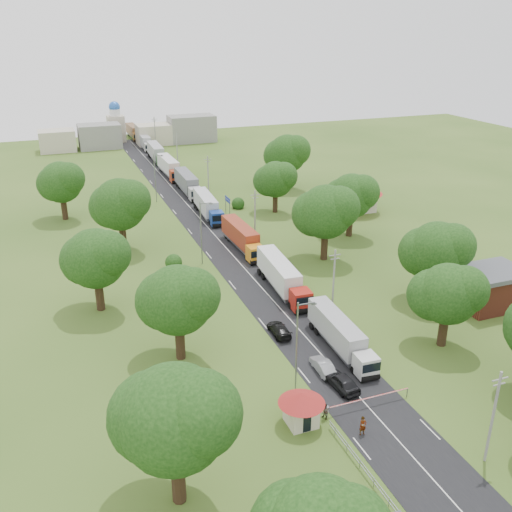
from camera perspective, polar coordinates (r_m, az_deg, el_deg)
name	(u,v)px	position (r m, az deg, el deg)	size (l,w,h in m)	color
ground	(271,299)	(77.57, 1.56, -4.30)	(260.00, 260.00, 0.00)	#38551C
road	(226,248)	(94.76, -3.00, 0.80)	(8.00, 200.00, 0.04)	black
boom_barrier	(356,402)	(57.52, 9.98, -14.18)	(9.22, 0.35, 1.18)	slate
guard_booth	(301,404)	(54.45, 4.57, -14.58)	(4.40, 4.40, 3.45)	beige
guard_rail	(379,494)	(50.20, 12.16, -22.22)	(0.10, 17.00, 1.70)	slate
info_sign	(228,203)	(108.75, -2.86, 5.36)	(0.12, 3.10, 4.10)	slate
pole_0	(493,416)	(52.68, 22.62, -14.55)	(1.60, 0.24, 9.00)	gray
pole_1	(334,282)	(72.01, 7.77, -2.58)	(1.60, 0.24, 9.00)	gray
pole_2	(255,216)	(95.73, -0.10, 4.05)	(1.60, 0.24, 9.00)	gray
pole_3	(208,176)	(121.29, -4.81, 7.94)	(1.60, 0.24, 9.00)	gray
pole_4	(177,150)	(147.73, -7.90, 10.43)	(1.60, 0.24, 9.00)	gray
pole_5	(155,132)	(174.66, -10.07, 12.15)	(1.60, 0.24, 9.00)	gray
lamp_0	(298,343)	(56.96, 4.24, -8.62)	(2.03, 0.22, 10.00)	slate
lamp_1	(202,230)	(86.91, -5.42, 2.61)	(2.03, 0.22, 10.00)	slate
lamp_2	(156,176)	(119.63, -10.00, 7.90)	(2.03, 0.22, 10.00)	slate
tree_2	(447,293)	(67.58, 18.59, -3.56)	(8.00, 8.00, 10.10)	#382616
tree_3	(436,250)	(77.97, 17.60, 0.56)	(8.80, 8.80, 11.07)	#382616
tree_4	(325,212)	(88.28, 6.95, 4.44)	(9.60, 9.60, 12.05)	#382616
tree_5	(351,196)	(99.33, 9.47, 5.96)	(8.80, 8.80, 11.07)	#382616
tree_6	(275,179)	(111.15, 1.93, 7.68)	(8.00, 8.00, 10.10)	#382616
tree_7	(287,154)	(127.74, 3.11, 10.19)	(9.60, 9.60, 12.05)	#382616
tree_9	(174,417)	(44.07, -8.24, -15.67)	(9.60, 9.60, 12.05)	#382616
tree_10	(177,299)	(61.91, -7.88, -4.33)	(8.80, 8.80, 11.07)	#382616
tree_11	(95,258)	(74.65, -15.79, -0.20)	(8.80, 8.80, 11.07)	#382616
tree_12	(120,204)	(93.80, -13.48, 5.06)	(9.60, 9.60, 12.05)	#382616
tree_13	(61,182)	(112.67, -18.95, 7.01)	(8.80, 8.80, 11.07)	#382616
house_brick	(490,288)	(80.61, 22.39, -2.94)	(8.60, 6.60, 5.20)	maroon
house_cream	(356,193)	(114.04, 9.94, 6.20)	(10.08, 10.08, 5.80)	beige
distant_town	(136,134)	(178.92, -11.91, 11.86)	(52.00, 8.00, 8.00)	gray
church	(116,124)	(185.78, -13.83, 12.68)	(5.00, 5.00, 12.30)	beige
truck_0	(340,334)	(65.96, 8.38, -7.75)	(2.73, 13.48, 3.73)	silver
truck_1	(281,276)	(79.02, 2.56, -2.01)	(3.36, 15.07, 4.16)	#AE1D13
truck_2	(242,237)	(93.53, -1.41, 1.91)	(2.78, 14.31, 3.96)	orange
truck_3	(207,206)	(110.08, -4.90, 5.04)	(3.19, 14.52, 4.01)	navy
truck_4	(187,183)	(125.80, -6.87, 7.24)	(2.83, 15.32, 4.25)	#B3B3B3
truck_5	(169,167)	(140.90, -8.67, 8.79)	(2.90, 15.34, 4.25)	#9D3318
truck_6	(156,153)	(157.38, -9.93, 10.14)	(2.95, 15.30, 4.24)	#235921
truck_7	(145,142)	(174.36, -11.08, 11.17)	(2.40, 13.83, 3.84)	silver
truck_8	(134,132)	(190.95, -12.14, 12.07)	(2.91, 14.42, 3.99)	brown
car_lane_front	(341,381)	(60.24, 8.51, -12.28)	(1.93, 4.80, 1.64)	black
car_lane_mid	(323,366)	(62.58, 6.68, -10.86)	(1.44, 4.14, 1.36)	#919399
car_lane_rear	(279,330)	(68.89, 2.33, -7.36)	(1.87, 4.61, 1.34)	black
car_verge_near	(278,259)	(88.32, 2.20, -0.32)	(2.49, 5.39, 1.50)	#B4B4B4
car_verge_far	(232,217)	(107.92, -2.39, 3.93)	(1.57, 3.90, 1.33)	slate
pedestrian_near	(363,426)	(54.69, 10.63, -16.37)	(0.69, 0.45, 1.90)	gray
pedestrian_booth	(325,412)	(56.02, 6.93, -15.23)	(0.78, 0.61, 1.61)	gray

